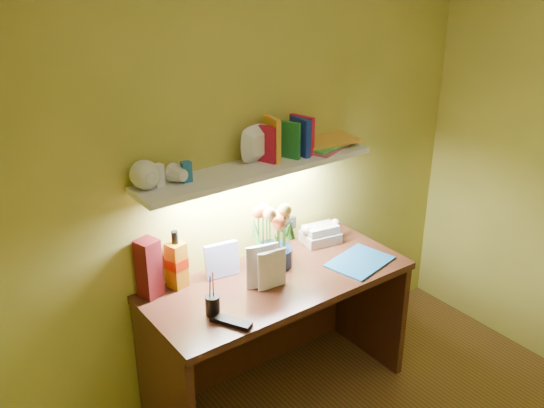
{
  "coord_description": "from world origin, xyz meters",
  "views": [
    {
      "loc": [
        -1.61,
        -0.95,
        2.36
      ],
      "look_at": [
        0.07,
        1.35,
        1.1
      ],
      "focal_mm": 40.0,
      "sensor_mm": 36.0,
      "label": 1
    }
  ],
  "objects_px": {
    "telephone": "(320,232)",
    "desk_clock": "(327,227)",
    "desk": "(278,339)",
    "flower_bouquet": "(274,235)",
    "whisky_bottle": "(176,259)"
  },
  "relations": [
    {
      "from": "telephone",
      "to": "desk_clock",
      "type": "distance_m",
      "value": 0.12
    },
    {
      "from": "flower_bouquet",
      "to": "desk_clock",
      "type": "distance_m",
      "value": 0.5
    },
    {
      "from": "telephone",
      "to": "desk_clock",
      "type": "xyz_separation_m",
      "value": [
        0.1,
        0.06,
        -0.02
      ]
    },
    {
      "from": "desk",
      "to": "flower_bouquet",
      "type": "relative_size",
      "value": 3.97
    },
    {
      "from": "flower_bouquet",
      "to": "desk_clock",
      "type": "height_order",
      "value": "flower_bouquet"
    },
    {
      "from": "telephone",
      "to": "desk_clock",
      "type": "height_order",
      "value": "telephone"
    },
    {
      "from": "whisky_bottle",
      "to": "telephone",
      "type": "bearing_deg",
      "value": -3.38
    },
    {
      "from": "flower_bouquet",
      "to": "whisky_bottle",
      "type": "bearing_deg",
      "value": 168.46
    },
    {
      "from": "desk",
      "to": "flower_bouquet",
      "type": "bearing_deg",
      "value": 63.49
    },
    {
      "from": "desk",
      "to": "flower_bouquet",
      "type": "xyz_separation_m",
      "value": [
        0.07,
        0.13,
        0.55
      ]
    },
    {
      "from": "desk",
      "to": "desk_clock",
      "type": "xyz_separation_m",
      "value": [
        0.54,
        0.25,
        0.41
      ]
    },
    {
      "from": "desk",
      "to": "whisky_bottle",
      "type": "bearing_deg",
      "value": 151.99
    },
    {
      "from": "flower_bouquet",
      "to": "desk_clock",
      "type": "relative_size",
      "value": 4.53
    },
    {
      "from": "flower_bouquet",
      "to": "telephone",
      "type": "distance_m",
      "value": 0.39
    },
    {
      "from": "flower_bouquet",
      "to": "telephone",
      "type": "bearing_deg",
      "value": 8.23
    }
  ]
}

